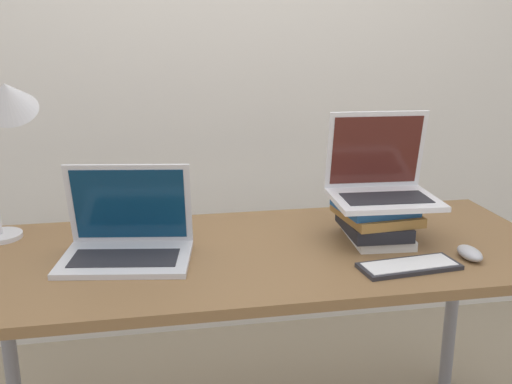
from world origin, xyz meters
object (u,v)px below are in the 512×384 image
object	(u,v)px
wireless_keyboard	(409,266)
desk_lamp	(6,115)
laptop_left	(127,240)
laptop_on_books	(381,182)
book_stack	(375,220)
mouse	(470,253)

from	to	relation	value
wireless_keyboard	desk_lamp	world-z (taller)	desk_lamp
laptop_left	laptop_on_books	bearing A→B (deg)	2.15
book_stack	laptop_on_books	bearing A→B (deg)	44.58
wireless_keyboard	mouse	xyz separation A→B (m)	(0.20, 0.03, 0.01)
laptop_left	desk_lamp	bearing A→B (deg)	148.81
laptop_left	book_stack	distance (m)	0.76
wireless_keyboard	laptop_on_books	bearing A→B (deg)	87.49
laptop_left	laptop_on_books	size ratio (longest dim) A/B	1.21
mouse	wireless_keyboard	bearing A→B (deg)	-170.60
desk_lamp	laptop_left	bearing A→B (deg)	-31.19
laptop_on_books	mouse	world-z (taller)	laptop_on_books
desk_lamp	mouse	bearing A→B (deg)	-16.91
book_stack	wireless_keyboard	distance (m)	0.24
laptop_on_books	desk_lamp	world-z (taller)	desk_lamp
wireless_keyboard	mouse	bearing A→B (deg)	9.40
mouse	laptop_left	bearing A→B (deg)	168.70
book_stack	wireless_keyboard	xyz separation A→B (m)	(0.01, -0.23, -0.06)
laptop_on_books	mouse	size ratio (longest dim) A/B	3.09
laptop_on_books	desk_lamp	size ratio (longest dim) A/B	0.62
laptop_left	desk_lamp	distance (m)	0.52
book_stack	wireless_keyboard	world-z (taller)	book_stack
book_stack	laptop_on_books	xyz separation A→B (m)	(0.02, 0.02, 0.12)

